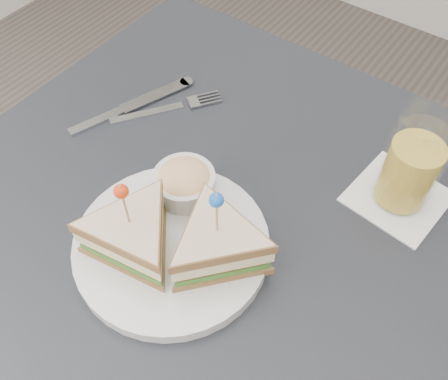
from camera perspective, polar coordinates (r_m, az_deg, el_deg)
ground_plane at (r=1.38m, az=-0.62°, el=-20.76°), size 3.50×3.50×0.00m
table at (r=0.76m, az=-1.06°, el=-5.92°), size 0.80×0.80×0.75m
plate_meal at (r=0.63m, az=-5.63°, el=-5.12°), size 0.33×0.33×0.15m
cutlery_fork at (r=0.84m, az=-5.97°, el=9.38°), size 0.13×0.17×0.01m
cutlery_knife at (r=0.85m, az=-10.94°, el=9.24°), size 0.10×0.22×0.01m
drink_set at (r=0.70m, az=20.68°, el=2.60°), size 0.14×0.14×0.16m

